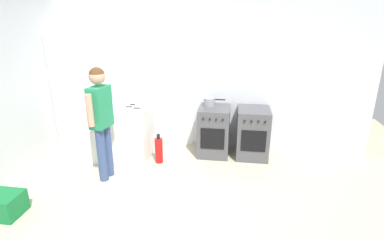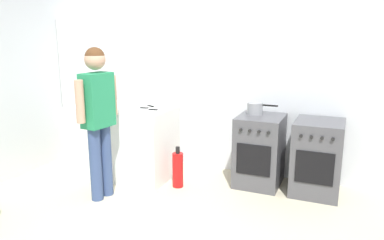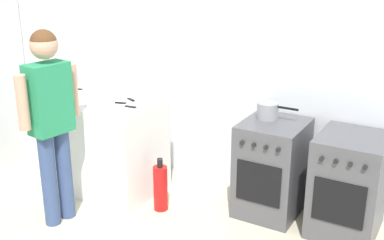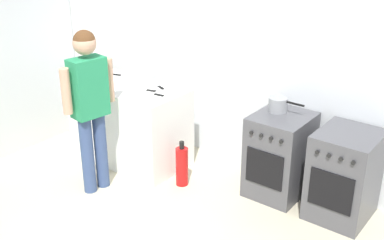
% 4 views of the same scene
% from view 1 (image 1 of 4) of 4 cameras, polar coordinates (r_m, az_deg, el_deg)
% --- Properties ---
extents(ground_plane, '(8.00, 8.00, 0.00)m').
position_cam_1_polar(ground_plane, '(4.07, -2.85, -15.48)').
color(ground_plane, beige).
extents(back_wall, '(6.00, 0.10, 2.60)m').
position_cam_1_polar(back_wall, '(5.37, 0.97, 8.30)').
color(back_wall, silver).
rests_on(back_wall, ground).
extents(side_wall_left, '(0.10, 3.10, 2.60)m').
position_cam_1_polar(side_wall_left, '(5.03, -32.68, 4.52)').
color(side_wall_left, silver).
rests_on(side_wall_left, ground).
extents(counter_unit, '(1.30, 0.70, 0.90)m').
position_cam_1_polar(counter_unit, '(5.26, -14.95, -2.25)').
color(counter_unit, white).
rests_on(counter_unit, ground).
extents(oven_left, '(0.52, 0.62, 0.85)m').
position_cam_1_polar(oven_left, '(5.22, 4.19, -2.06)').
color(oven_left, '#4C4C51').
rests_on(oven_left, ground).
extents(oven_right, '(0.53, 0.62, 0.85)m').
position_cam_1_polar(oven_right, '(5.22, 11.49, -2.41)').
color(oven_right, '#4C4C51').
rests_on(oven_right, ground).
extents(pot, '(0.37, 0.19, 0.14)m').
position_cam_1_polar(pot, '(5.14, 3.36, 3.43)').
color(pot, gray).
rests_on(pot, oven_left).
extents(knife_carving, '(0.33, 0.07, 0.01)m').
position_cam_1_polar(knife_carving, '(4.95, -11.54, 2.23)').
color(knife_carving, silver).
rests_on(knife_carving, counter_unit).
extents(knife_utility, '(0.25, 0.10, 0.01)m').
position_cam_1_polar(knife_utility, '(5.02, -11.26, 2.49)').
color(knife_utility, silver).
rests_on(knife_utility, counter_unit).
extents(knife_chef, '(0.30, 0.15, 0.01)m').
position_cam_1_polar(knife_chef, '(5.19, -11.95, 3.02)').
color(knife_chef, silver).
rests_on(knife_chef, counter_unit).
extents(knife_paring, '(0.21, 0.08, 0.01)m').
position_cam_1_polar(knife_paring, '(5.43, -17.89, 3.21)').
color(knife_paring, silver).
rests_on(knife_paring, counter_unit).
extents(person, '(0.25, 0.57, 1.67)m').
position_cam_1_polar(person, '(4.41, -16.97, 1.03)').
color(person, '#384C7A').
rests_on(person, ground).
extents(fire_extinguisher, '(0.13, 0.13, 0.50)m').
position_cam_1_polar(fire_extinguisher, '(5.00, -6.33, -5.73)').
color(fire_extinguisher, red).
rests_on(fire_extinguisher, ground).
extents(recycling_crate_lower, '(0.52, 0.36, 0.28)m').
position_cam_1_polar(recycling_crate_lower, '(4.46, -32.73, -13.35)').
color(recycling_crate_lower, '#197238').
rests_on(recycling_crate_lower, ground).
extents(larder_cabinet, '(0.48, 0.44, 2.00)m').
position_cam_1_polar(larder_cabinet, '(5.93, -22.12, 4.97)').
color(larder_cabinet, white).
rests_on(larder_cabinet, ground).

